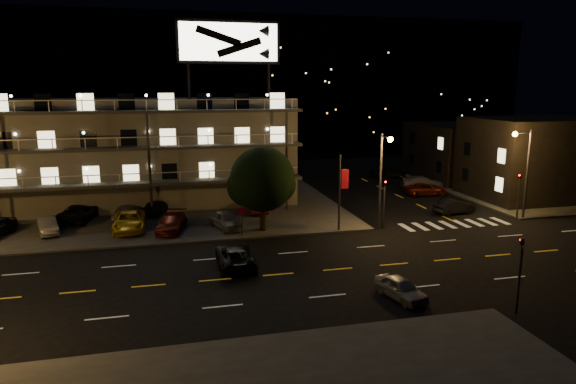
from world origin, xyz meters
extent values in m
plane|color=black|center=(0.00, 0.00, 0.00)|extent=(140.00, 140.00, 0.00)
cube|color=#343532|center=(-14.00, 20.00, 0.07)|extent=(44.00, 24.00, 0.15)
cube|color=#343532|center=(30.00, 20.00, 0.07)|extent=(16.00, 24.00, 0.15)
cube|color=gray|center=(-10.00, 24.00, 5.00)|extent=(28.00, 12.00, 10.00)
cube|color=gray|center=(-10.00, 24.00, 10.25)|extent=(28.00, 12.00, 0.50)
cube|color=#343532|center=(-10.00, 17.10, 3.15)|extent=(28.00, 1.80, 0.25)
cube|color=#343532|center=(-10.00, 17.10, 6.35)|extent=(28.00, 1.80, 0.25)
cube|color=#343532|center=(-10.00, 17.10, 9.55)|extent=(28.00, 1.80, 0.25)
cylinder|color=black|center=(-6.00, 22.00, 12.25)|extent=(0.36, 0.36, 3.50)
cylinder|color=black|center=(2.00, 22.00, 12.25)|extent=(0.36, 0.36, 3.50)
cube|color=black|center=(-2.00, 22.00, 16.00)|extent=(10.20, 0.50, 4.20)
cube|color=white|center=(-2.00, 21.70, 16.00)|extent=(9.60, 0.06, 3.60)
cube|color=black|center=(30.00, 16.00, 4.25)|extent=(14.00, 10.00, 8.50)
cube|color=black|center=(30.00, 28.00, 3.50)|extent=(14.00, 12.00, 7.00)
cube|color=black|center=(0.00, 70.00, 12.00)|extent=(120.00, 20.00, 24.00)
cylinder|color=#2D2D30|center=(8.50, 8.30, 4.00)|extent=(0.20, 0.20, 8.00)
cylinder|color=#2D2D30|center=(8.50, 7.50, 7.80)|extent=(0.12, 1.80, 0.12)
sphere|color=gold|center=(8.50, 6.70, 7.70)|extent=(0.44, 0.44, 0.44)
cylinder|color=#2D2D30|center=(22.50, 8.30, 4.00)|extent=(0.20, 0.20, 8.00)
cylinder|color=#2D2D30|center=(21.70, 8.30, 7.80)|extent=(1.80, 0.12, 0.12)
sphere|color=gold|center=(20.90, 8.30, 7.70)|extent=(0.44, 0.44, 0.44)
cylinder|color=#2D2D30|center=(9.00, 8.50, 1.80)|extent=(0.14, 0.14, 3.60)
imported|color=black|center=(9.00, 8.50, 4.10)|extent=(0.20, 0.16, 1.00)
sphere|color=#FF0C0C|center=(9.00, 8.38, 4.00)|extent=(0.14, 0.14, 0.14)
cylinder|color=#2D2D30|center=(9.00, -8.50, 1.80)|extent=(0.14, 0.14, 3.60)
imported|color=black|center=(9.00, -8.50, 4.10)|extent=(0.20, 0.16, 1.00)
sphere|color=#FF0C0C|center=(9.00, -8.38, 4.00)|extent=(0.14, 0.14, 0.14)
cylinder|color=#2D2D30|center=(22.00, 8.50, 1.80)|extent=(0.14, 0.14, 3.60)
imported|color=black|center=(22.00, 8.50, 4.10)|extent=(0.16, 0.20, 1.00)
sphere|color=#FF0C0C|center=(21.88, 8.50, 4.00)|extent=(0.14, 0.14, 0.14)
cylinder|color=#2D2D30|center=(5.00, 8.40, 3.20)|extent=(0.16, 0.16, 6.40)
cube|color=#A80C20|center=(5.45, 8.40, 4.40)|extent=(0.60, 0.04, 1.60)
cylinder|color=#2D2D30|center=(-3.00, 8.60, 1.10)|extent=(0.08, 0.08, 2.20)
cylinder|color=#A80C20|center=(-3.00, 8.55, 2.15)|extent=(0.91, 0.04, 0.91)
cylinder|color=black|center=(-1.10, 9.76, 1.37)|extent=(0.51, 0.51, 2.44)
sphere|color=black|center=(-1.10, 9.76, 4.42)|extent=(5.28, 5.28, 5.28)
sphere|color=black|center=(-2.32, 10.17, 3.81)|extent=(3.25, 3.25, 3.25)
sphere|color=black|center=(0.02, 9.36, 4.01)|extent=(3.05, 3.05, 3.05)
imported|color=gray|center=(-18.08, 12.96, 0.79)|extent=(2.39, 4.10, 1.28)
imported|color=gold|center=(-11.75, 12.45, 0.90)|extent=(2.58, 5.43, 1.50)
imported|color=#621A0E|center=(-8.37, 11.37, 0.84)|extent=(2.98, 5.04, 1.37)
imported|color=gray|center=(-3.96, 11.10, 0.86)|extent=(2.77, 4.45, 1.41)
imported|color=black|center=(-16.25, 16.62, 0.88)|extent=(3.44, 5.61, 1.45)
imported|color=gray|center=(-12.11, 16.36, 0.79)|extent=(3.02, 4.73, 1.28)
imported|color=black|center=(-9.61, 17.45, 0.84)|extent=(3.01, 4.35, 1.38)
imported|color=#621A0E|center=(-0.36, 16.15, 0.90)|extent=(1.88, 4.63, 1.50)
imported|color=black|center=(17.58, 11.55, 0.68)|extent=(4.29, 2.08, 1.35)
imported|color=#621A0E|center=(19.07, 19.91, 0.66)|extent=(4.84, 2.45, 1.31)
imported|color=gray|center=(20.47, 23.24, 0.72)|extent=(5.28, 2.91, 1.45)
imported|color=black|center=(19.67, 30.96, 0.76)|extent=(4.54, 1.93, 1.53)
imported|color=gray|center=(3.90, -5.30, 0.61)|extent=(2.24, 3.82, 1.22)
imported|color=black|center=(-4.42, 2.21, 0.72)|extent=(2.48, 5.20, 1.43)
camera|label=1|loc=(-8.72, -30.20, 11.80)|focal=32.00mm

